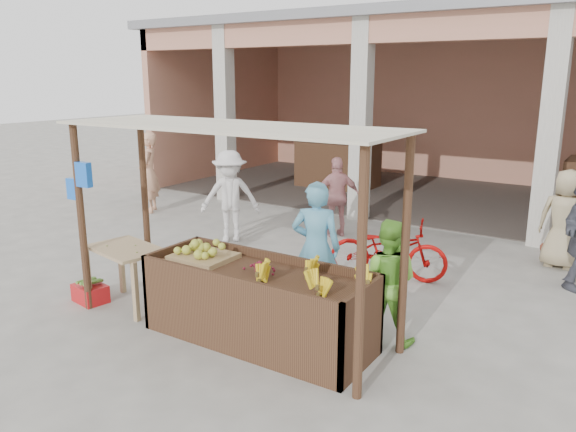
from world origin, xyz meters
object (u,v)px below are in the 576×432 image
Objects in this scene: red_crate at (90,293)px; motorcycle at (388,249)px; side_table at (127,258)px; vendor_blue at (316,244)px; vendor_green at (388,278)px; fruit_stall at (258,307)px.

motorcycle is (2.95, 2.93, 0.35)m from red_crate.
vendor_blue is (2.11, 1.16, 0.24)m from side_table.
vendor_green reaches higher than side_table.
side_table is at bearing 7.55° from vendor_blue.
vendor_blue is 1.67m from motorcycle.
side_table is at bearing 121.57° from motorcycle.
motorcycle is (-0.76, 1.85, -0.28)m from vendor_green.
vendor_blue reaches higher than vendor_green.
fruit_stall is 1.46× the size of vendor_blue.
fruit_stall is 5.81× the size of red_crate.
side_table is at bearing 28.98° from red_crate.
side_table is 2.42m from vendor_blue.
vendor_green reaches higher than motorcycle.
side_table is (-1.97, -0.11, 0.25)m from fruit_stall.
vendor_green is (1.06, -0.26, -0.15)m from vendor_blue.
vendor_green reaches higher than red_crate.
fruit_stall reaches higher than red_crate.
vendor_green is at bearing 33.16° from fruit_stall.
side_table is at bearing -176.76° from fruit_stall.
vendor_blue is (0.14, 1.04, 0.49)m from fruit_stall.
vendor_green is 2.02m from motorcycle.
fruit_stall is 1.47× the size of motorcycle.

